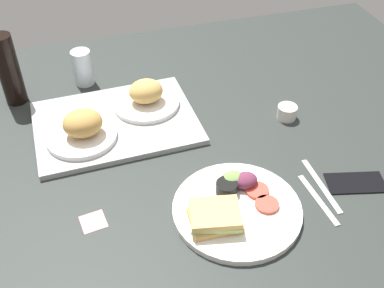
# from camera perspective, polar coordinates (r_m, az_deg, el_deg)

# --- Properties ---
(ground_plane) EXTENTS (1.90, 1.50, 0.03)m
(ground_plane) POSITION_cam_1_polar(r_m,az_deg,el_deg) (1.23, -0.49, -2.99)
(ground_plane) COLOR #282D2B
(serving_tray) EXTENTS (0.46, 0.34, 0.02)m
(serving_tray) POSITION_cam_1_polar(r_m,az_deg,el_deg) (1.36, -9.23, 2.56)
(serving_tray) COLOR #9EA0A3
(serving_tray) RESTS_ON ground_plane
(bread_plate_near) EXTENTS (0.19, 0.19, 0.09)m
(bread_plate_near) POSITION_cam_1_polar(r_m,az_deg,el_deg) (1.29, -13.17, 1.83)
(bread_plate_near) COLOR white
(bread_plate_near) RESTS_ON serving_tray
(bread_plate_far) EXTENTS (0.20, 0.20, 0.08)m
(bread_plate_far) POSITION_cam_1_polar(r_m,az_deg,el_deg) (1.39, -5.60, 5.70)
(bread_plate_far) COLOR white
(bread_plate_far) RESTS_ON serving_tray
(plate_with_salad) EXTENTS (0.30, 0.30, 0.05)m
(plate_with_salad) POSITION_cam_1_polar(r_m,az_deg,el_deg) (1.10, 5.10, -7.55)
(plate_with_salad) COLOR white
(plate_with_salad) RESTS_ON ground_plane
(drinking_glass) EXTENTS (0.06, 0.06, 0.11)m
(drinking_glass) POSITION_cam_1_polar(r_m,az_deg,el_deg) (1.53, -13.12, 9.00)
(drinking_glass) COLOR silver
(drinking_glass) RESTS_ON ground_plane
(soda_bottle) EXTENTS (0.06, 0.06, 0.22)m
(soda_bottle) POSITION_cam_1_polar(r_m,az_deg,el_deg) (1.48, -21.33, 8.38)
(soda_bottle) COLOR black
(soda_bottle) RESTS_ON ground_plane
(espresso_cup) EXTENTS (0.06, 0.06, 0.04)m
(espresso_cup) POSITION_cam_1_polar(r_m,az_deg,el_deg) (1.39, 11.43, 3.80)
(espresso_cup) COLOR silver
(espresso_cup) RESTS_ON ground_plane
(fork) EXTENTS (0.02, 0.17, 0.01)m
(fork) POSITION_cam_1_polar(r_m,az_deg,el_deg) (1.17, 15.03, -6.47)
(fork) COLOR #B7B7BC
(fork) RESTS_ON ground_plane
(knife) EXTENTS (0.02, 0.19, 0.01)m
(knife) POSITION_cam_1_polar(r_m,az_deg,el_deg) (1.21, 15.39, -4.82)
(knife) COLOR #B7B7BC
(knife) RESTS_ON ground_plane
(cell_phone) EXTENTS (0.16, 0.10, 0.01)m
(cell_phone) POSITION_cam_1_polar(r_m,az_deg,el_deg) (1.24, 19.23, -4.40)
(cell_phone) COLOR black
(cell_phone) RESTS_ON ground_plane
(sticky_note) EXTENTS (0.06, 0.06, 0.00)m
(sticky_note) POSITION_cam_1_polar(r_m,az_deg,el_deg) (1.11, -11.88, -9.18)
(sticky_note) COLOR pink
(sticky_note) RESTS_ON ground_plane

